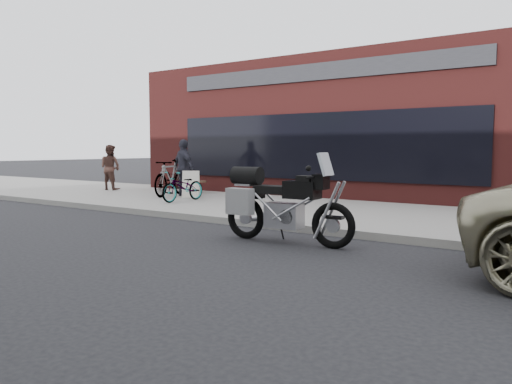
{
  "coord_description": "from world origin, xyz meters",
  "views": [
    {
      "loc": [
        5.22,
        -4.37,
        1.64
      ],
      "look_at": [
        0.08,
        3.03,
        0.85
      ],
      "focal_mm": 35.0,
      "sensor_mm": 36.0,
      "label": 1
    }
  ],
  "objects": [
    {
      "name": "sandwich_sign",
      "position": [
        -5.04,
        6.93,
        0.56
      ],
      "size": [
        0.68,
        0.67,
        0.81
      ],
      "rotation": [
        0.0,
        0.0,
        0.6
      ],
      "color": "silver",
      "rests_on": "near_sidewalk"
    },
    {
      "name": "bicycle_rear",
      "position": [
        -5.85,
        6.88,
        0.72
      ],
      "size": [
        1.01,
        1.98,
        1.15
      ],
      "primitive_type": "imported",
      "rotation": [
        0.0,
        0.0,
        0.26
      ],
      "color": "gray",
      "rests_on": "near_sidewalk"
    },
    {
      "name": "motorcycle",
      "position": [
        0.63,
        2.91,
        0.68
      ],
      "size": [
        2.5,
        0.86,
        1.58
      ],
      "rotation": [
        0.0,
        0.0,
        0.04
      ],
      "color": "black",
      "rests_on": "ground"
    },
    {
      "name": "cafe_patron_left",
      "position": [
        -9.3,
        7.34,
        0.96
      ],
      "size": [
        0.88,
        0.73,
        1.62
      ],
      "primitive_type": "imported",
      "rotation": [
        0.0,
        0.0,
        3.31
      ],
      "color": "brown",
      "rests_on": "near_sidewalk"
    },
    {
      "name": "storefront",
      "position": [
        -2.0,
        13.98,
        2.25
      ],
      "size": [
        14.0,
        10.07,
        4.5
      ],
      "color": "maroon",
      "rests_on": "ground"
    },
    {
      "name": "near_sidewalk",
      "position": [
        0.0,
        7.0,
        0.07
      ],
      "size": [
        44.0,
        6.0,
        0.15
      ],
      "primitive_type": "cube",
      "color": "gray",
      "rests_on": "ground"
    },
    {
      "name": "cafe_table",
      "position": [
        -6.02,
        8.29,
        0.51
      ],
      "size": [
        0.68,
        0.68,
        0.39
      ],
      "color": "black",
      "rests_on": "near_sidewalk"
    },
    {
      "name": "bicycle_front",
      "position": [
        -4.46,
        5.97,
        0.57
      ],
      "size": [
        0.56,
        1.61,
        0.85
      ],
      "primitive_type": "imported",
      "rotation": [
        0.0,
        0.0,
        -0.0
      ],
      "color": "gray",
      "rests_on": "near_sidewalk"
    },
    {
      "name": "cafe_patron_right",
      "position": [
        -5.5,
        7.11,
        1.04
      ],
      "size": [
        1.12,
        0.72,
        1.77
      ],
      "primitive_type": "imported",
      "rotation": [
        0.0,
        0.0,
        2.84
      ],
      "color": "#323340",
      "rests_on": "near_sidewalk"
    },
    {
      "name": "ground",
      "position": [
        0.0,
        0.0,
        0.0
      ],
      "size": [
        120.0,
        120.0,
        0.0
      ],
      "primitive_type": "plane",
      "color": "black",
      "rests_on": "ground"
    }
  ]
}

